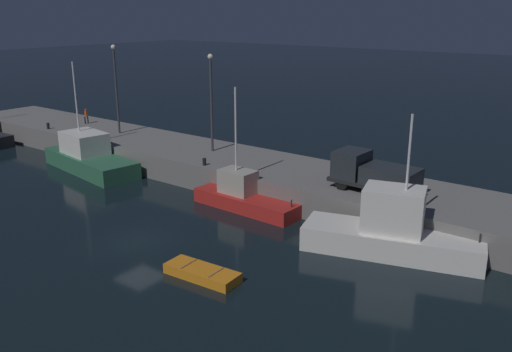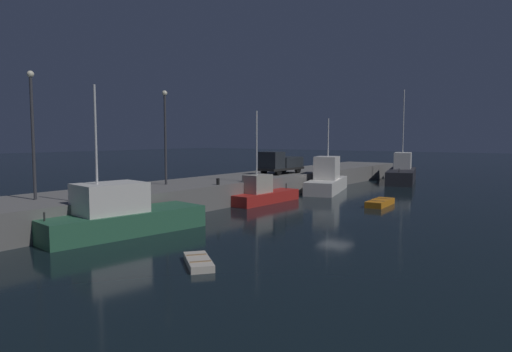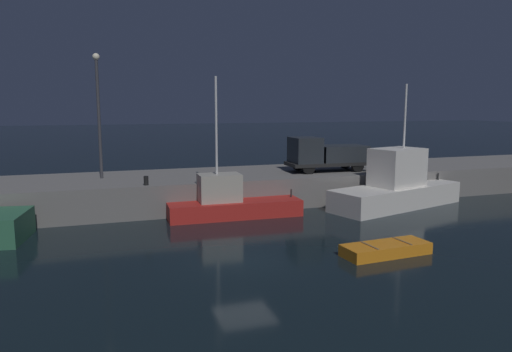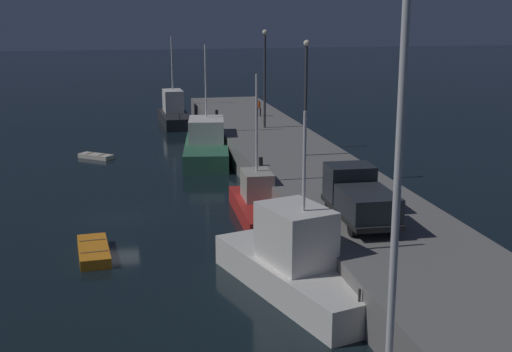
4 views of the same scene
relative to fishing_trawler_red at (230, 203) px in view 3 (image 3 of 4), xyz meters
name	(u,v)px [view 3 (image 3 of 4)]	position (x,y,z in m)	size (l,w,h in m)	color
ground_plane	(244,261)	(-1.68, -8.34, -0.85)	(320.00, 320.00, 0.00)	black
pier_quay	(190,190)	(-1.68, 4.39, 0.16)	(75.98, 7.51, 2.02)	slate
fishing_trawler_red	(230,203)	(0.00, 0.00, 0.00)	(8.18, 2.80, 8.43)	red
fishing_trawler_green	(396,187)	(11.26, -0.81, 0.49)	(10.44, 5.70, 8.13)	silver
dinghy_orange_near	(386,249)	(4.68, -9.53, -0.59)	(4.21, 1.75, 0.57)	orange
lamp_post_east	(98,106)	(-7.37, 4.87, 5.83)	(0.44, 0.44, 7.98)	#38383D
utility_truck	(325,154)	(7.99, 3.24, 2.41)	(6.00, 2.47, 2.48)	black
bollard_west	(146,181)	(-4.88, 1.16, 1.45)	(0.28, 0.28, 0.55)	black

